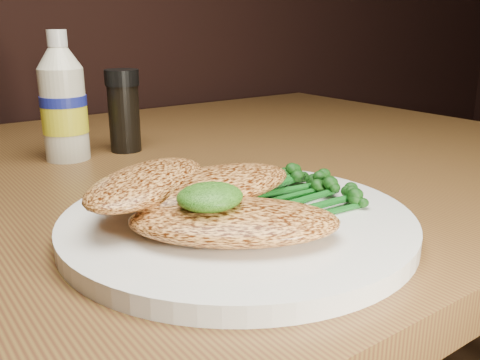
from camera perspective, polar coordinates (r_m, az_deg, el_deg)
plate at (r=0.44m, az=-0.26°, el=-4.64°), size 0.30×0.30×0.02m
chicken_front at (r=0.39m, az=-0.66°, el=-4.51°), size 0.18×0.16×0.03m
chicken_mid at (r=0.44m, az=-3.20°, el=-0.66°), size 0.17×0.09×0.02m
chicken_back at (r=0.43m, az=-10.12°, el=-0.27°), size 0.16×0.14×0.02m
pesto_front at (r=0.38m, az=-3.31°, el=-1.86°), size 0.05×0.05×0.02m
broccolini_bundle at (r=0.46m, az=4.16°, el=-1.29°), size 0.16×0.14×0.02m
mayo_bottle at (r=0.69m, az=-18.86°, el=8.65°), size 0.07×0.07×0.16m
pepper_grinder at (r=0.72m, az=-12.61°, el=7.39°), size 0.06×0.06×0.11m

